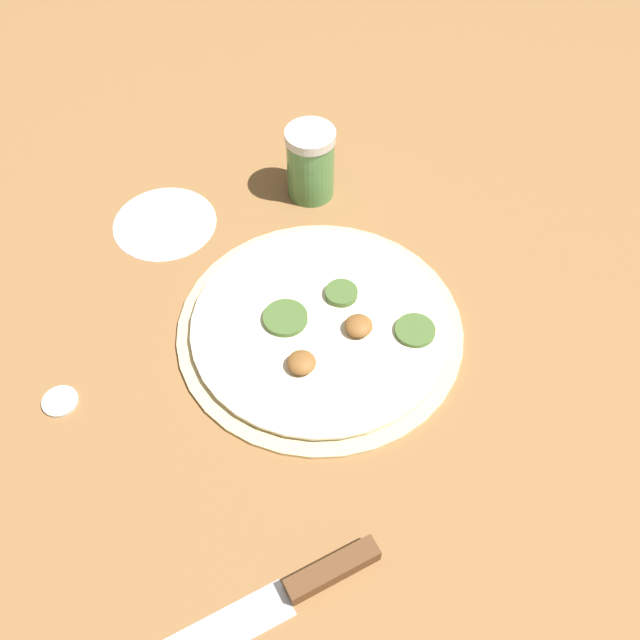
# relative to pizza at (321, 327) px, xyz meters

# --- Properties ---
(ground_plane) EXTENTS (3.00, 3.00, 0.00)m
(ground_plane) POSITION_rel_pizza_xyz_m (0.00, 0.00, -0.01)
(ground_plane) COLOR olive
(pizza) EXTENTS (0.32, 0.32, 0.03)m
(pizza) POSITION_rel_pizza_xyz_m (0.00, 0.00, 0.00)
(pizza) COLOR beige
(pizza) RESTS_ON ground_plane
(knife) EXTENTS (0.05, 0.33, 0.02)m
(knife) POSITION_rel_pizza_xyz_m (-0.24, 0.19, -0.00)
(knife) COLOR silver
(knife) RESTS_ON ground_plane
(spice_jar) EXTENTS (0.06, 0.06, 0.10)m
(spice_jar) POSITION_rel_pizza_xyz_m (0.20, -0.11, 0.04)
(spice_jar) COLOR #4C7F42
(spice_jar) RESTS_ON ground_plane
(loose_cap) EXTENTS (0.04, 0.04, 0.01)m
(loose_cap) POSITION_rel_pizza_xyz_m (0.06, 0.28, -0.00)
(loose_cap) COLOR beige
(loose_cap) RESTS_ON ground_plane
(flour_patch) EXTENTS (0.13, 0.13, 0.00)m
(flour_patch) POSITION_rel_pizza_xyz_m (0.25, 0.08, -0.01)
(flour_patch) COLOR white
(flour_patch) RESTS_ON ground_plane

